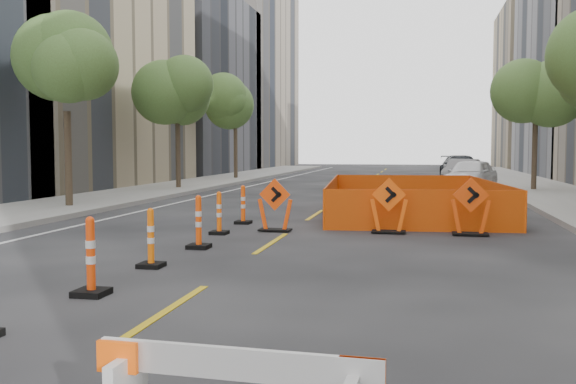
% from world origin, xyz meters
% --- Properties ---
extents(ground_plane, '(140.00, 140.00, 0.00)m').
position_xyz_m(ground_plane, '(0.00, 0.00, 0.00)').
color(ground_plane, black).
extents(sidewalk_left, '(4.00, 90.00, 0.15)m').
position_xyz_m(sidewalk_left, '(-9.00, 12.00, 0.07)').
color(sidewalk_left, gray).
rests_on(sidewalk_left, ground).
extents(bld_left_d, '(12.00, 16.00, 14.00)m').
position_xyz_m(bld_left_d, '(-17.00, 39.20, 7.00)').
color(bld_left_d, '#4C4C51').
rests_on(bld_left_d, ground).
extents(bld_left_e, '(12.00, 20.00, 20.00)m').
position_xyz_m(bld_left_e, '(-17.00, 55.60, 10.00)').
color(bld_left_e, gray).
rests_on(bld_left_e, ground).
extents(bld_right_e, '(12.00, 14.00, 16.00)m').
position_xyz_m(bld_right_e, '(17.00, 58.60, 8.00)').
color(bld_right_e, tan).
rests_on(bld_right_e, ground).
extents(tree_l_b, '(2.80, 2.80, 5.95)m').
position_xyz_m(tree_l_b, '(-8.40, 10.00, 4.53)').
color(tree_l_b, '#382B1E').
rests_on(tree_l_b, ground).
extents(tree_l_c, '(2.80, 2.80, 5.95)m').
position_xyz_m(tree_l_c, '(-8.40, 20.00, 4.53)').
color(tree_l_c, '#382B1E').
rests_on(tree_l_c, ground).
extents(tree_l_d, '(2.80, 2.80, 5.95)m').
position_xyz_m(tree_l_d, '(-8.40, 30.00, 4.53)').
color(tree_l_d, '#382B1E').
rests_on(tree_l_d, ground).
extents(tree_r_c, '(2.80, 2.80, 5.95)m').
position_xyz_m(tree_r_c, '(8.40, 22.00, 4.53)').
color(tree_r_c, '#382B1E').
rests_on(tree_r_c, ground).
extents(channelizer_2, '(0.45, 0.45, 1.13)m').
position_xyz_m(channelizer_2, '(-1.38, -1.37, 0.57)').
color(channelizer_2, '#EC3D09').
rests_on(channelizer_2, ground).
extents(channelizer_3, '(0.41, 0.41, 1.05)m').
position_xyz_m(channelizer_3, '(-1.42, 0.80, 0.52)').
color(channelizer_3, orange).
rests_on(channelizer_3, ground).
extents(channelizer_4, '(0.44, 0.44, 1.11)m').
position_xyz_m(channelizer_4, '(-1.32, 2.97, 0.56)').
color(channelizer_4, '#F1470A').
rests_on(channelizer_4, ground).
extents(channelizer_5, '(0.41, 0.41, 1.04)m').
position_xyz_m(channelizer_5, '(-1.57, 5.15, 0.52)').
color(channelizer_5, '#FF5B0A').
rests_on(channelizer_5, ground).
extents(channelizer_6, '(0.42, 0.42, 1.06)m').
position_xyz_m(channelizer_6, '(-1.58, 7.32, 0.53)').
color(channelizer_6, '#F84C0A').
rests_on(channelizer_6, ground).
extents(chevron_sign_left, '(0.92, 0.60, 1.33)m').
position_xyz_m(chevron_sign_left, '(-0.36, 5.93, 0.66)').
color(chevron_sign_left, '#F3430A').
rests_on(chevron_sign_left, ground).
extents(chevron_sign_center, '(0.94, 0.60, 1.36)m').
position_xyz_m(chevron_sign_center, '(2.44, 6.14, 0.68)').
color(chevron_sign_center, '#F8510A').
rests_on(chevron_sign_center, ground).
extents(chevron_sign_right, '(0.95, 0.59, 1.39)m').
position_xyz_m(chevron_sign_right, '(4.36, 6.13, 0.69)').
color(chevron_sign_right, '#D53C08').
rests_on(chevron_sign_right, ground).
extents(safety_fence, '(5.64, 8.79, 1.05)m').
position_xyz_m(safety_fence, '(2.90, 10.81, 0.53)').
color(safety_fence, orange).
rests_on(safety_fence, ground).
extents(parked_car_near, '(3.16, 4.95, 1.57)m').
position_xyz_m(parked_car_near, '(5.53, 21.70, 0.78)').
color(parked_car_near, white).
rests_on(parked_car_near, ground).
extents(parked_car_mid, '(2.58, 4.59, 1.43)m').
position_xyz_m(parked_car_mid, '(5.55, 27.73, 0.72)').
color(parked_car_mid, gray).
rests_on(parked_car_mid, ground).
extents(parked_car_far, '(2.73, 5.65, 1.58)m').
position_xyz_m(parked_car_far, '(5.77, 33.24, 0.79)').
color(parked_car_far, black).
rests_on(parked_car_far, ground).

